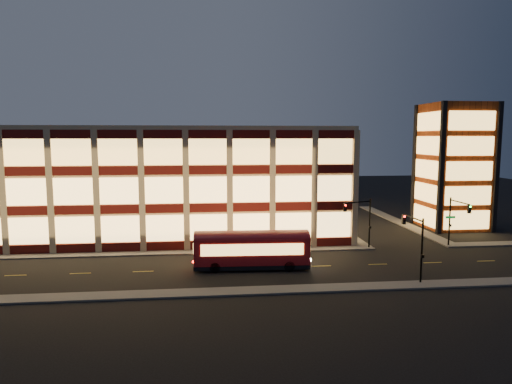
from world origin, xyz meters
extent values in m
plane|color=black|center=(0.00, 0.00, 0.00)|extent=(200.00, 200.00, 0.00)
cube|color=#514F4C|center=(-3.00, 1.00, 0.07)|extent=(54.00, 2.00, 0.15)
cube|color=#514F4C|center=(23.00, 17.00, 0.07)|extent=(2.00, 30.00, 0.15)
cube|color=#514F4C|center=(40.00, 1.00, 0.07)|extent=(14.00, 2.00, 0.15)
cube|color=#514F4C|center=(34.00, 17.00, 0.07)|extent=(2.00, 30.00, 0.15)
cube|color=#514F4C|center=(0.00, -13.00, 0.07)|extent=(100.00, 2.00, 0.15)
cube|color=tan|center=(-3.00, 17.00, 7.00)|extent=(50.00, 30.00, 14.00)
cube|color=tan|center=(-3.00, 17.00, 14.25)|extent=(50.40, 30.40, 0.50)
cube|color=#470C0A|center=(-3.00, 1.88, 0.65)|extent=(50.10, 0.25, 1.00)
cube|color=#FFC46B|center=(-3.00, 1.90, 2.75)|extent=(49.00, 0.20, 3.00)
cube|color=#470C0A|center=(22.12, 17.00, 0.65)|extent=(0.25, 30.10, 1.00)
cube|color=#FFC46B|center=(22.10, 17.00, 2.75)|extent=(0.20, 29.00, 3.00)
cube|color=#470C0A|center=(-3.00, 1.88, 5.05)|extent=(50.10, 0.25, 1.00)
cube|color=#FFC46B|center=(-3.00, 1.90, 7.15)|extent=(49.00, 0.20, 3.00)
cube|color=#470C0A|center=(22.12, 17.00, 5.05)|extent=(0.25, 30.10, 1.00)
cube|color=#FFC46B|center=(22.10, 17.00, 7.15)|extent=(0.20, 29.00, 3.00)
cube|color=#470C0A|center=(-3.00, 1.88, 9.45)|extent=(50.10, 0.25, 1.00)
cube|color=#FFC46B|center=(-3.00, 1.90, 11.55)|extent=(49.00, 0.20, 3.00)
cube|color=#470C0A|center=(22.12, 17.00, 9.45)|extent=(0.25, 30.10, 1.00)
cube|color=#FFC46B|center=(22.10, 17.00, 11.55)|extent=(0.20, 29.00, 3.00)
cube|color=#8C3814|center=(40.00, 12.00, 9.00)|extent=(8.00, 8.00, 18.00)
cube|color=black|center=(36.00, 8.00, 9.00)|extent=(0.60, 0.60, 18.00)
cube|color=black|center=(44.00, 8.00, 9.00)|extent=(0.60, 0.60, 18.00)
cube|color=black|center=(36.00, 16.00, 9.00)|extent=(0.60, 0.60, 18.00)
cube|color=black|center=(44.00, 16.00, 9.00)|extent=(0.60, 0.60, 18.00)
cube|color=#FFBE59|center=(40.00, 7.92, 1.80)|extent=(6.60, 0.16, 2.60)
cube|color=#FFBE59|center=(35.92, 12.00, 1.80)|extent=(0.16, 6.60, 2.60)
cube|color=#FFBE59|center=(40.00, 7.92, 5.20)|extent=(6.60, 0.16, 2.60)
cube|color=#FFBE59|center=(35.92, 12.00, 5.20)|extent=(0.16, 6.60, 2.60)
cube|color=#FFBE59|center=(40.00, 7.92, 8.60)|extent=(6.60, 0.16, 2.60)
cube|color=#FFBE59|center=(35.92, 12.00, 8.60)|extent=(0.16, 6.60, 2.60)
cube|color=#FFBE59|center=(40.00, 7.92, 12.00)|extent=(6.60, 0.16, 2.60)
cube|color=#FFBE59|center=(35.92, 12.00, 12.00)|extent=(0.16, 6.60, 2.60)
cube|color=#FFBE59|center=(40.00, 7.92, 15.40)|extent=(6.60, 0.16, 2.60)
cube|color=#FFBE59|center=(35.92, 12.00, 15.40)|extent=(0.16, 6.60, 2.60)
cylinder|color=black|center=(23.50, 0.80, 3.00)|extent=(0.18, 0.18, 6.00)
cylinder|color=black|center=(21.75, 0.05, 5.70)|extent=(3.56, 1.63, 0.14)
cube|color=black|center=(20.00, -0.70, 5.20)|extent=(0.32, 0.32, 0.95)
sphere|color=#FF0C05|center=(20.00, -0.88, 5.50)|extent=(0.20, 0.20, 0.20)
cube|color=black|center=(23.50, 0.60, 2.60)|extent=(0.25, 0.18, 0.28)
cylinder|color=black|center=(33.50, 0.80, 3.00)|extent=(0.18, 0.18, 6.00)
cylinder|color=black|center=(33.50, -1.20, 5.70)|extent=(0.14, 4.00, 0.14)
cube|color=black|center=(33.50, -3.20, 5.20)|extent=(0.32, 0.32, 0.95)
sphere|color=#0CFF26|center=(33.50, -3.38, 5.50)|extent=(0.20, 0.20, 0.20)
cube|color=black|center=(33.50, 0.60, 2.60)|extent=(0.25, 0.18, 0.28)
cube|color=#0C7226|center=(33.50, 0.65, 3.60)|extent=(1.20, 0.06, 0.28)
cylinder|color=black|center=(23.50, -12.50, 3.00)|extent=(0.18, 0.18, 6.00)
cylinder|color=black|center=(23.50, -10.50, 5.70)|extent=(0.14, 4.00, 0.14)
cube|color=black|center=(23.50, -8.50, 5.20)|extent=(0.32, 0.32, 0.95)
sphere|color=#FF0C05|center=(23.50, -8.68, 5.50)|extent=(0.20, 0.20, 0.20)
cube|color=black|center=(23.50, -12.70, 2.60)|extent=(0.25, 0.18, 0.28)
cube|color=maroon|center=(8.78, -6.04, 1.95)|extent=(11.56, 3.36, 2.63)
cube|color=black|center=(8.78, -6.04, 0.40)|extent=(11.56, 3.36, 0.40)
cylinder|color=black|center=(5.06, -7.14, 0.51)|extent=(1.04, 0.39, 1.03)
cylinder|color=black|center=(5.17, -4.62, 0.51)|extent=(1.04, 0.39, 1.03)
cylinder|color=black|center=(12.38, -7.46, 0.51)|extent=(1.04, 0.39, 1.03)
cylinder|color=black|center=(12.49, -4.94, 0.51)|extent=(1.04, 0.39, 1.03)
cube|color=#FFBE59|center=(8.71, -7.50, 2.29)|extent=(10.06, 0.50, 1.14)
cube|color=#FFBE59|center=(8.84, -4.58, 2.29)|extent=(10.06, 0.50, 1.14)
camera|label=1|loc=(4.44, -50.65, 13.19)|focal=32.00mm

